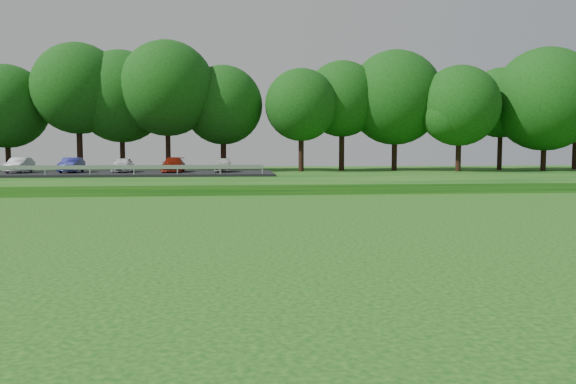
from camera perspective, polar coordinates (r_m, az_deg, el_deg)
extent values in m
cube|color=#0D4610|center=(49.74, 12.17, 1.59)|extent=(130.00, 30.00, 0.60)
cube|color=gray|center=(36.72, 18.91, 0.01)|extent=(130.00, 1.60, 0.04)
cube|color=black|center=(47.10, -16.40, 1.83)|extent=(24.00, 9.00, 0.18)
imported|color=#A1A4A9|center=(49.18, -25.63, 2.48)|extent=(1.27, 3.64, 1.20)
imported|color=navy|center=(47.97, -21.13, 2.58)|extent=(1.27, 3.64, 1.20)
imported|color=white|center=(47.07, -16.42, 2.67)|extent=(1.42, 3.52, 1.20)
imported|color=maroon|center=(46.51, -11.57, 2.74)|extent=(1.68, 4.14, 1.20)
imported|color=silver|center=(46.28, -6.63, 2.79)|extent=(1.42, 3.52, 1.20)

